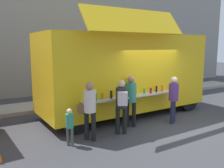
{
  "coord_description": "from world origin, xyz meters",
  "views": [
    {
      "loc": [
        -5.55,
        -5.52,
        2.63
      ],
      "look_at": [
        -1.16,
        1.75,
        1.3
      ],
      "focal_mm": 38.92,
      "sensor_mm": 36.0,
      "label": 1
    }
  ],
  "objects_px": {
    "customer_front_ordering": "(131,96)",
    "customer_rear_waiting": "(89,106)",
    "food_truck_main": "(125,71)",
    "customer_extra_browsing": "(174,96)",
    "child_near_queue": "(70,124)",
    "trash_bin": "(156,86)",
    "customer_mid_with_backpack": "(121,102)"
  },
  "relations": [
    {
      "from": "customer_mid_with_backpack",
      "to": "customer_rear_waiting",
      "type": "relative_size",
      "value": 0.99
    },
    {
      "from": "food_truck_main",
      "to": "trash_bin",
      "type": "relative_size",
      "value": 6.64
    },
    {
      "from": "customer_rear_waiting",
      "to": "trash_bin",
      "type": "bearing_deg",
      "value": -2.96
    },
    {
      "from": "customer_extra_browsing",
      "to": "child_near_queue",
      "type": "xyz_separation_m",
      "value": [
        -3.76,
        -0.01,
        -0.36
      ]
    },
    {
      "from": "trash_bin",
      "to": "customer_rear_waiting",
      "type": "distance_m",
      "value": 7.23
    },
    {
      "from": "trash_bin",
      "to": "customer_front_ordering",
      "type": "relative_size",
      "value": 0.57
    },
    {
      "from": "customer_extra_browsing",
      "to": "child_near_queue",
      "type": "bearing_deg",
      "value": 58.1
    },
    {
      "from": "customer_front_ordering",
      "to": "child_near_queue",
      "type": "relative_size",
      "value": 1.68
    },
    {
      "from": "food_truck_main",
      "to": "customer_mid_with_backpack",
      "type": "xyz_separation_m",
      "value": [
        -1.33,
        -1.8,
        -0.66
      ]
    },
    {
      "from": "food_truck_main",
      "to": "trash_bin",
      "type": "distance_m",
      "value": 4.46
    },
    {
      "from": "food_truck_main",
      "to": "child_near_queue",
      "type": "xyz_separation_m",
      "value": [
        -2.97,
        -1.81,
        -1.06
      ]
    },
    {
      "from": "customer_rear_waiting",
      "to": "customer_extra_browsing",
      "type": "relative_size",
      "value": 1.03
    },
    {
      "from": "trash_bin",
      "to": "customer_rear_waiting",
      "type": "height_order",
      "value": "customer_rear_waiting"
    },
    {
      "from": "trash_bin",
      "to": "customer_extra_browsing",
      "type": "relative_size",
      "value": 0.6
    },
    {
      "from": "customer_rear_waiting",
      "to": "customer_front_ordering",
      "type": "bearing_deg",
      "value": -24.96
    },
    {
      "from": "trash_bin",
      "to": "customer_mid_with_backpack",
      "type": "distance_m",
      "value": 6.47
    },
    {
      "from": "food_truck_main",
      "to": "customer_extra_browsing",
      "type": "bearing_deg",
      "value": -67.65
    },
    {
      "from": "food_truck_main",
      "to": "customer_extra_browsing",
      "type": "relative_size",
      "value": 4.0
    },
    {
      "from": "food_truck_main",
      "to": "customer_rear_waiting",
      "type": "xyz_separation_m",
      "value": [
        -2.35,
        -1.73,
        -0.68
      ]
    },
    {
      "from": "trash_bin",
      "to": "customer_extra_browsing",
      "type": "height_order",
      "value": "customer_extra_browsing"
    },
    {
      "from": "trash_bin",
      "to": "child_near_queue",
      "type": "relative_size",
      "value": 0.96
    },
    {
      "from": "customer_mid_with_backpack",
      "to": "customer_rear_waiting",
      "type": "height_order",
      "value": "customer_rear_waiting"
    },
    {
      "from": "customer_mid_with_backpack",
      "to": "customer_extra_browsing",
      "type": "xyz_separation_m",
      "value": [
        2.12,
        -0.0,
        -0.04
      ]
    },
    {
      "from": "customer_rear_waiting",
      "to": "child_near_queue",
      "type": "xyz_separation_m",
      "value": [
        -0.62,
        -0.08,
        -0.38
      ]
    },
    {
      "from": "customer_front_ordering",
      "to": "customer_rear_waiting",
      "type": "bearing_deg",
      "value": 141.45
    },
    {
      "from": "trash_bin",
      "to": "customer_extra_browsing",
      "type": "xyz_separation_m",
      "value": [
        -2.84,
        -4.12,
        0.48
      ]
    },
    {
      "from": "customer_rear_waiting",
      "to": "child_near_queue",
      "type": "height_order",
      "value": "customer_rear_waiting"
    },
    {
      "from": "customer_mid_with_backpack",
      "to": "food_truck_main",
      "type": "bearing_deg",
      "value": -10.32
    },
    {
      "from": "child_near_queue",
      "to": "customer_extra_browsing",
      "type": "bearing_deg",
      "value": -31.54
    },
    {
      "from": "trash_bin",
      "to": "customer_front_ordering",
      "type": "xyz_separation_m",
      "value": [
        -4.32,
        -3.69,
        0.53
      ]
    },
    {
      "from": "trash_bin",
      "to": "customer_mid_with_backpack",
      "type": "xyz_separation_m",
      "value": [
        -4.96,
        -4.12,
        0.52
      ]
    },
    {
      "from": "food_truck_main",
      "to": "child_near_queue",
      "type": "height_order",
      "value": "food_truck_main"
    }
  ]
}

